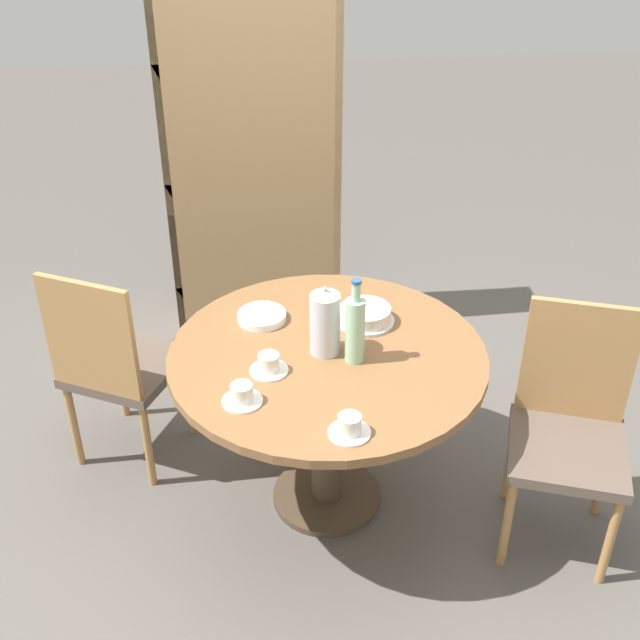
{
  "coord_description": "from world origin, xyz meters",
  "views": [
    {
      "loc": [
        -0.26,
        -2.41,
        2.4
      ],
      "look_at": [
        0.0,
        0.29,
        0.69
      ],
      "focal_mm": 45.0,
      "sensor_mm": 36.0,
      "label": 1
    }
  ],
  "objects_px": {
    "water_bottle": "(355,328)",
    "cup_c": "(350,427)",
    "coffee_pot": "(325,322)",
    "cup_a": "(242,395)",
    "chair_b": "(116,363)",
    "cake_main": "(365,315)",
    "cup_b": "(269,365)",
    "chair_a": "(569,426)",
    "bookshelf": "(254,180)"
  },
  "relations": [
    {
      "from": "cake_main",
      "to": "cup_a",
      "type": "height_order",
      "value": "cup_a"
    },
    {
      "from": "coffee_pot",
      "to": "cup_b",
      "type": "height_order",
      "value": "coffee_pot"
    },
    {
      "from": "bookshelf",
      "to": "water_bottle",
      "type": "distance_m",
      "value": 1.52
    },
    {
      "from": "cake_main",
      "to": "cup_b",
      "type": "bearing_deg",
      "value": -142.81
    },
    {
      "from": "chair_a",
      "to": "water_bottle",
      "type": "height_order",
      "value": "water_bottle"
    },
    {
      "from": "cup_a",
      "to": "cup_c",
      "type": "distance_m",
      "value": 0.39
    },
    {
      "from": "water_bottle",
      "to": "chair_a",
      "type": "bearing_deg",
      "value": -12.29
    },
    {
      "from": "chair_b",
      "to": "coffee_pot",
      "type": "height_order",
      "value": "coffee_pot"
    },
    {
      "from": "cup_a",
      "to": "cup_b",
      "type": "xyz_separation_m",
      "value": [
        0.1,
        0.17,
        0.0
      ]
    },
    {
      "from": "chair_a",
      "to": "cup_b",
      "type": "bearing_deg",
      "value": -167.78
    },
    {
      "from": "cup_a",
      "to": "chair_a",
      "type": "bearing_deg",
      "value": 1.9
    },
    {
      "from": "bookshelf",
      "to": "coffee_pot",
      "type": "bearing_deg",
      "value": 98.86
    },
    {
      "from": "bookshelf",
      "to": "cup_a",
      "type": "bearing_deg",
      "value": 87.13
    },
    {
      "from": "bookshelf",
      "to": "cake_main",
      "type": "xyz_separation_m",
      "value": [
        0.4,
        -1.23,
        -0.07
      ]
    },
    {
      "from": "chair_a",
      "to": "water_bottle",
      "type": "relative_size",
      "value": 2.88
    },
    {
      "from": "cup_c",
      "to": "bookshelf",
      "type": "bearing_deg",
      "value": 97.63
    },
    {
      "from": "water_bottle",
      "to": "cup_a",
      "type": "bearing_deg",
      "value": -152.72
    },
    {
      "from": "cup_a",
      "to": "cup_c",
      "type": "xyz_separation_m",
      "value": [
        0.34,
        -0.2,
        0.0
      ]
    },
    {
      "from": "cake_main",
      "to": "cup_a",
      "type": "distance_m",
      "value": 0.67
    },
    {
      "from": "cake_main",
      "to": "cup_c",
      "type": "relative_size",
      "value": 1.64
    },
    {
      "from": "bookshelf",
      "to": "cup_a",
      "type": "distance_m",
      "value": 1.7
    },
    {
      "from": "chair_a",
      "to": "coffee_pot",
      "type": "bearing_deg",
      "value": -175.96
    },
    {
      "from": "coffee_pot",
      "to": "chair_b",
      "type": "bearing_deg",
      "value": 158.29
    },
    {
      "from": "bookshelf",
      "to": "coffee_pot",
      "type": "distance_m",
      "value": 1.44
    },
    {
      "from": "chair_b",
      "to": "cake_main",
      "type": "height_order",
      "value": "chair_b"
    },
    {
      "from": "chair_b",
      "to": "cake_main",
      "type": "xyz_separation_m",
      "value": [
        1.0,
        -0.14,
        0.26
      ]
    },
    {
      "from": "chair_b",
      "to": "cup_a",
      "type": "xyz_separation_m",
      "value": [
        0.52,
        -0.6,
        0.26
      ]
    },
    {
      "from": "bookshelf",
      "to": "coffee_pot",
      "type": "relative_size",
      "value": 6.34
    },
    {
      "from": "cake_main",
      "to": "cup_c",
      "type": "height_order",
      "value": "cup_c"
    },
    {
      "from": "coffee_pot",
      "to": "cup_c",
      "type": "relative_size",
      "value": 1.99
    },
    {
      "from": "water_bottle",
      "to": "cup_c",
      "type": "xyz_separation_m",
      "value": [
        -0.07,
        -0.41,
        -0.11
      ]
    },
    {
      "from": "cup_c",
      "to": "water_bottle",
      "type": "bearing_deg",
      "value": 80.35
    },
    {
      "from": "cup_a",
      "to": "cup_b",
      "type": "relative_size",
      "value": 1.0
    },
    {
      "from": "cake_main",
      "to": "coffee_pot",
      "type": "bearing_deg",
      "value": -133.36
    },
    {
      "from": "cup_b",
      "to": "water_bottle",
      "type": "bearing_deg",
      "value": 7.89
    },
    {
      "from": "chair_b",
      "to": "bookshelf",
      "type": "bearing_deg",
      "value": -92.88
    },
    {
      "from": "chair_a",
      "to": "cake_main",
      "type": "xyz_separation_m",
      "value": [
        -0.71,
        0.42,
        0.26
      ]
    },
    {
      "from": "chair_a",
      "to": "coffee_pot",
      "type": "distance_m",
      "value": 0.98
    },
    {
      "from": "cake_main",
      "to": "cup_a",
      "type": "xyz_separation_m",
      "value": [
        -0.48,
        -0.46,
        -0.0
      ]
    },
    {
      "from": "chair_b",
      "to": "water_bottle",
      "type": "distance_m",
      "value": 1.07
    },
    {
      "from": "water_bottle",
      "to": "cup_c",
      "type": "distance_m",
      "value": 0.42
    },
    {
      "from": "water_bottle",
      "to": "cup_a",
      "type": "distance_m",
      "value": 0.47
    },
    {
      "from": "chair_a",
      "to": "cake_main",
      "type": "relative_size",
      "value": 4.2
    },
    {
      "from": "water_bottle",
      "to": "cup_b",
      "type": "relative_size",
      "value": 2.39
    },
    {
      "from": "chair_a",
      "to": "cup_b",
      "type": "distance_m",
      "value": 1.13
    },
    {
      "from": "coffee_pot",
      "to": "cup_b",
      "type": "bearing_deg",
      "value": -153.12
    },
    {
      "from": "chair_a",
      "to": "cup_c",
      "type": "relative_size",
      "value": 6.89
    },
    {
      "from": "cup_c",
      "to": "chair_b",
      "type": "bearing_deg",
      "value": 137.11
    },
    {
      "from": "chair_a",
      "to": "cup_c",
      "type": "distance_m",
      "value": 0.92
    },
    {
      "from": "bookshelf",
      "to": "cake_main",
      "type": "distance_m",
      "value": 1.3
    }
  ]
}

